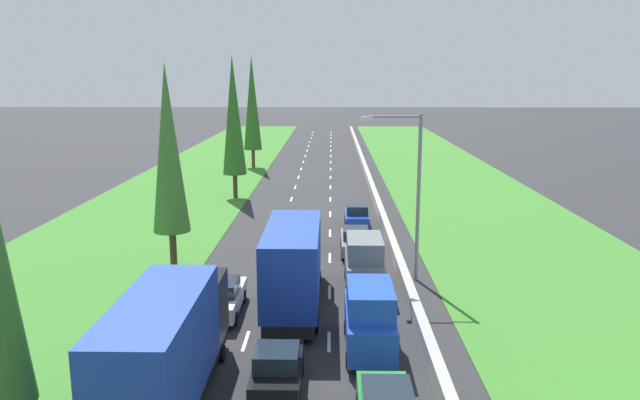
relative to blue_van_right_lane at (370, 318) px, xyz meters
name	(u,v)px	position (x,y,z in m)	size (l,w,h in m)	color
ground_plane	(314,182)	(-3.38, 39.78, -1.40)	(300.00, 300.00, 0.00)	#28282B
grass_verge_left	(193,182)	(-16.03, 39.78, -1.38)	(14.00, 140.00, 0.04)	#387528
grass_verge_right	(452,182)	(10.97, 39.78, -1.38)	(14.00, 140.00, 0.04)	#387528
median_barrier	(369,178)	(2.32, 39.78, -0.97)	(0.44, 120.00, 0.85)	#9E9B93
lane_markings	(314,182)	(-3.38, 39.78, -1.39)	(3.64, 116.00, 0.01)	white
blue_van_right_lane	(370,318)	(0.00, 0.00, 0.00)	(1.96, 4.90, 2.82)	#1E47B7
blue_box_truck_left_lane	(167,348)	(-6.92, -4.55, 0.78)	(2.46, 9.40, 4.18)	black
black_hatchback_centre_lane	(277,369)	(-3.43, -3.36, -0.56)	(1.74, 3.90, 1.72)	black
blue_box_truck_centre_lane	(294,263)	(-3.32, 4.76, 0.78)	(2.46, 9.40, 4.18)	black
grey_van_right_lane	(364,263)	(0.17, 7.38, 0.00)	(1.96, 4.90, 2.82)	slate
red_hatchback_centre_lane	(300,235)	(-3.55, 14.96, -0.56)	(1.74, 3.90, 1.72)	red
grey_sedan_right_lane	(355,241)	(-0.03, 13.84, -0.59)	(1.82, 4.50, 1.64)	slate
blue_hatchback_right_lane	(357,216)	(0.32, 20.53, -0.56)	(1.74, 3.90, 1.72)	#1E47B7
white_sedan_left_lane	(222,297)	(-6.66, 3.81, -0.59)	(1.82, 4.50, 1.64)	white
poplar_tree_second	(168,149)	(-10.66, 10.71, 5.50)	(2.09, 2.09, 11.69)	#4C3823
poplar_tree_third	(233,116)	(-10.24, 31.32, 6.01)	(2.12, 2.12, 12.72)	#4C3823
poplar_tree_fourth	(252,103)	(-10.94, 49.93, 6.27)	(2.13, 2.13, 13.24)	#4C3823
street_light_mast	(412,185)	(2.73, 8.83, 3.83)	(3.20, 0.28, 9.00)	gray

